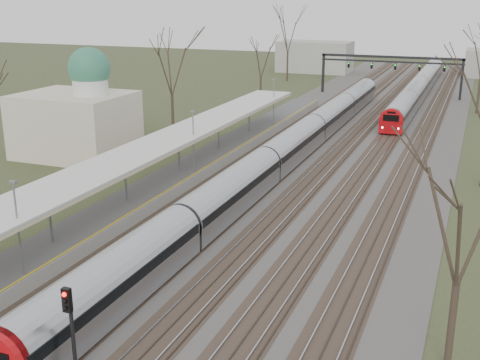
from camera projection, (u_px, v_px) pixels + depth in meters
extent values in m
cube|color=#474442|center=(344.00, 137.00, 64.77)|extent=(24.00, 160.00, 0.10)
cube|color=#4C3828|center=(291.00, 133.00, 66.88)|extent=(2.60, 160.00, 0.06)
cube|color=gray|center=(284.00, 131.00, 67.12)|extent=(0.07, 160.00, 0.12)
cube|color=gray|center=(297.00, 132.00, 66.61)|extent=(0.07, 160.00, 0.12)
cube|color=#4C3828|center=(321.00, 135.00, 65.65)|extent=(2.60, 160.00, 0.06)
cube|color=gray|center=(315.00, 134.00, 65.88)|extent=(0.07, 160.00, 0.12)
cube|color=gray|center=(328.00, 135.00, 65.37)|extent=(0.07, 160.00, 0.12)
cube|color=#4C3828|center=(353.00, 138.00, 64.41)|extent=(2.60, 160.00, 0.06)
cube|color=gray|center=(347.00, 137.00, 64.64)|extent=(0.07, 160.00, 0.12)
cube|color=gray|center=(360.00, 138.00, 64.13)|extent=(0.07, 160.00, 0.12)
cube|color=#4C3828|center=(386.00, 141.00, 63.17)|extent=(2.60, 160.00, 0.06)
cube|color=gray|center=(379.00, 139.00, 63.40)|extent=(0.07, 160.00, 0.12)
cube|color=gray|center=(393.00, 141.00, 62.89)|extent=(0.07, 160.00, 0.12)
cube|color=#4C3828|center=(421.00, 144.00, 61.93)|extent=(2.60, 160.00, 0.06)
cube|color=gray|center=(414.00, 142.00, 62.16)|extent=(0.07, 160.00, 0.12)
cube|color=gray|center=(428.00, 143.00, 61.66)|extent=(0.07, 160.00, 0.12)
cube|color=#9E9B93|center=(198.00, 166.00, 52.31)|extent=(3.50, 69.00, 1.00)
cylinder|color=slate|center=(50.00, 218.00, 34.41)|extent=(0.14, 0.14, 3.00)
cylinder|color=slate|center=(125.00, 180.00, 41.51)|extent=(0.14, 0.14, 3.00)
cylinder|color=slate|center=(179.00, 153.00, 48.61)|extent=(0.14, 0.14, 3.00)
cylinder|color=slate|center=(218.00, 133.00, 55.71)|extent=(0.14, 0.14, 3.00)
cylinder|color=slate|center=(249.00, 117.00, 62.82)|extent=(0.14, 0.14, 3.00)
cube|color=silver|center=(172.00, 137.00, 47.27)|extent=(4.10, 50.00, 0.12)
cube|color=beige|center=(172.00, 139.00, 47.32)|extent=(4.10, 50.00, 0.25)
cube|color=beige|center=(76.00, 125.00, 56.60)|extent=(10.00, 8.00, 6.00)
cylinder|color=silver|center=(90.00, 82.00, 54.65)|extent=(3.20, 3.20, 2.50)
sphere|color=#29684E|center=(89.00, 68.00, 54.30)|extent=(3.80, 3.80, 3.80)
cube|color=black|center=(323.00, 73.00, 94.07)|extent=(0.35, 0.35, 6.00)
cube|color=black|center=(462.00, 80.00, 86.82)|extent=(0.35, 0.35, 6.00)
cube|color=black|center=(391.00, 57.00, 89.59)|extent=(21.00, 0.35, 0.35)
cube|color=black|center=(391.00, 62.00, 89.80)|extent=(21.00, 0.25, 0.25)
cube|color=black|center=(349.00, 65.00, 92.04)|extent=(0.32, 0.22, 0.85)
sphere|color=#0CFF19|center=(349.00, 63.00, 91.84)|extent=(0.16, 0.16, 0.16)
cube|color=black|center=(372.00, 66.00, 90.80)|extent=(0.32, 0.22, 0.85)
sphere|color=#0CFF19|center=(372.00, 64.00, 90.60)|extent=(0.16, 0.16, 0.16)
cube|color=black|center=(395.00, 67.00, 89.56)|extent=(0.32, 0.22, 0.85)
sphere|color=#0CFF19|center=(395.00, 65.00, 89.36)|extent=(0.16, 0.16, 0.16)
cube|color=black|center=(420.00, 68.00, 88.32)|extent=(0.32, 0.22, 0.85)
sphere|color=#0CFF19|center=(420.00, 66.00, 88.13)|extent=(0.16, 0.16, 0.16)
cube|color=black|center=(445.00, 69.00, 87.08)|extent=(0.32, 0.22, 0.85)
sphere|color=#0CFF19|center=(445.00, 67.00, 86.89)|extent=(0.16, 0.16, 0.16)
cylinder|color=#2D231C|center=(173.00, 116.00, 63.86)|extent=(0.30, 0.30, 4.95)
cylinder|color=#2D231C|center=(451.00, 326.00, 24.08)|extent=(0.30, 0.30, 4.05)
cube|color=#9B9DA4|center=(292.00, 149.00, 55.64)|extent=(2.55, 75.00, 1.60)
cylinder|color=#9B9DA4|center=(292.00, 142.00, 55.45)|extent=(2.60, 74.70, 2.60)
cube|color=black|center=(292.00, 141.00, 55.42)|extent=(2.62, 74.40, 0.55)
cube|color=black|center=(292.00, 159.00, 55.91)|extent=(1.80, 74.00, 0.35)
cube|color=#9B9DA4|center=(419.00, 88.00, 91.77)|extent=(2.55, 60.00, 1.60)
cylinder|color=#9B9DA4|center=(420.00, 84.00, 91.57)|extent=(2.60, 59.70, 2.60)
cube|color=black|center=(420.00, 83.00, 91.55)|extent=(2.62, 59.40, 0.55)
cube|color=#BB0A0F|center=(391.00, 127.00, 65.24)|extent=(2.55, 0.50, 1.50)
cylinder|color=#BB0A0F|center=(391.00, 120.00, 65.08)|extent=(2.60, 0.60, 2.60)
cube|color=black|center=(391.00, 118.00, 64.75)|extent=(1.70, 0.12, 0.70)
sphere|color=white|center=(382.00, 127.00, 65.39)|extent=(0.22, 0.22, 0.22)
sphere|color=white|center=(398.00, 129.00, 64.79)|extent=(0.22, 0.22, 0.22)
cube|color=black|center=(419.00, 94.00, 92.04)|extent=(1.80, 59.00, 0.35)
cylinder|color=black|center=(73.00, 335.00, 23.53)|extent=(0.16, 0.16, 4.00)
cube|color=black|center=(67.00, 300.00, 22.92)|extent=(0.35, 0.22, 1.00)
sphere|color=#FF0C05|center=(64.00, 294.00, 22.72)|extent=(0.18, 0.18, 0.18)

